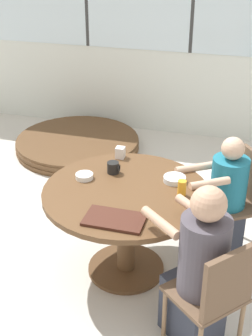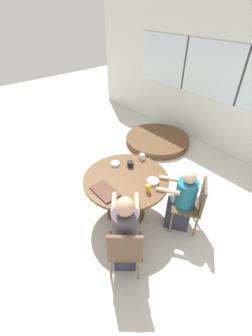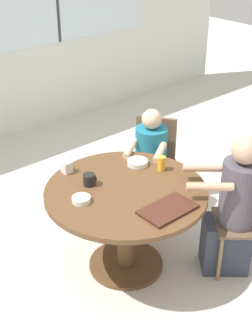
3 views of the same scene
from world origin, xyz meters
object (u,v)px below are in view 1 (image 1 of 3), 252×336
object	(u,v)px
person_woman_green_shirt	(223,203)
coffee_mug	(113,168)
bowl_white_shallow	(84,176)
bowl_cereal	(175,179)
chair_for_man_blue_shirt	(216,292)
chair_for_woman_green_shirt	(242,194)
milk_carton_small	(120,153)
folded_table_stack	(78,144)
juice_glass	(182,188)
person_man_blue_shirt	(198,275)

from	to	relation	value
person_woman_green_shirt	coffee_mug	world-z (taller)	person_woman_green_shirt
bowl_white_shallow	bowl_cereal	size ratio (longest dim) A/B	0.80
chair_for_man_blue_shirt	person_woman_green_shirt	distance (m)	1.11
chair_for_woman_green_shirt	coffee_mug	bearing A→B (deg)	74.18
person_woman_green_shirt	milk_carton_small	world-z (taller)	person_woman_green_shirt
person_woman_green_shirt	milk_carton_small	bearing A→B (deg)	53.51
milk_carton_small	bowl_cereal	size ratio (longest dim) A/B	0.56
chair_for_woman_green_shirt	folded_table_stack	world-z (taller)	chair_for_woman_green_shirt
chair_for_woman_green_shirt	bowl_cereal	size ratio (longest dim) A/B	5.17
chair_for_man_blue_shirt	bowl_cereal	distance (m)	1.00
chair_for_man_blue_shirt	bowl_cereal	xyz separation A→B (m)	(-0.42, 0.87, 0.24)
person_woman_green_shirt	bowl_white_shallow	xyz separation A→B (m)	(-1.03, -0.38, 0.29)
chair_for_woman_green_shirt	person_woman_green_shirt	size ratio (longest dim) A/B	0.84
chair_for_woman_green_shirt	juice_glass	distance (m)	0.71
person_woman_green_shirt	folded_table_stack	size ratio (longest dim) A/B	0.69
person_man_blue_shirt	bowl_cereal	xyz separation A→B (m)	(-0.30, 0.76, 0.22)
coffee_mug	juice_glass	bearing A→B (deg)	-18.70
chair_for_woman_green_shirt	folded_table_stack	distance (m)	2.48
juice_glass	bowl_cereal	bearing A→B (deg)	114.59
person_man_blue_shirt	bowl_cereal	world-z (taller)	person_man_blue_shirt
chair_for_man_blue_shirt	coffee_mug	world-z (taller)	chair_for_man_blue_shirt
chair_for_man_blue_shirt	person_man_blue_shirt	distance (m)	0.16
bowl_cereal	folded_table_stack	world-z (taller)	bowl_cereal
chair_for_man_blue_shirt	folded_table_stack	xyz separation A→B (m)	(-1.91, 2.62, -0.44)
milk_carton_small	bowl_cereal	bearing A→B (deg)	-28.26
milk_carton_small	chair_for_woman_green_shirt	bearing A→B (deg)	3.17
chair_for_woman_green_shirt	coffee_mug	world-z (taller)	chair_for_woman_green_shirt
chair_for_man_blue_shirt	bowl_white_shallow	bearing A→B (deg)	97.51
person_man_blue_shirt	juice_glass	distance (m)	0.67
chair_for_man_blue_shirt	milk_carton_small	bearing A→B (deg)	80.36
person_man_blue_shirt	bowl_white_shallow	distance (m)	1.17
coffee_mug	bowl_white_shallow	distance (m)	0.24
chair_for_woman_green_shirt	milk_carton_small	size ratio (longest dim) A/B	9.31
coffee_mug	bowl_cereal	size ratio (longest dim) A/B	0.59
chair_for_man_blue_shirt	bowl_cereal	world-z (taller)	chair_for_man_blue_shirt
person_woman_green_shirt	folded_table_stack	bearing A→B (deg)	16.62
bowl_white_shallow	folded_table_stack	world-z (taller)	bowl_white_shallow
person_man_blue_shirt	milk_carton_small	distance (m)	1.33
chair_for_woman_green_shirt	juice_glass	xyz separation A→B (m)	(-0.41, -0.51, 0.28)
coffee_mug	folded_table_stack	xyz separation A→B (m)	(-1.01, 1.75, -0.70)
coffee_mug	juice_glass	size ratio (longest dim) A/B	0.83
juice_glass	bowl_white_shallow	size ratio (longest dim) A/B	0.89
chair_for_woman_green_shirt	bowl_white_shallow	xyz separation A→B (m)	(-1.16, -0.47, 0.24)
coffee_mug	milk_carton_small	bearing A→B (deg)	95.05
bowl_cereal	coffee_mug	bearing A→B (deg)	179.43
chair_for_woman_green_shirt	folded_table_stack	size ratio (longest dim) A/B	0.58
chair_for_man_blue_shirt	person_man_blue_shirt	xyz separation A→B (m)	(-0.12, 0.11, 0.02)
coffee_mug	bowl_cereal	bearing A→B (deg)	-0.57
chair_for_woman_green_shirt	person_woman_green_shirt	world-z (taller)	person_woman_green_shirt
chair_for_man_blue_shirt	person_woman_green_shirt	xyz separation A→B (m)	(-0.06, 1.10, -0.05)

